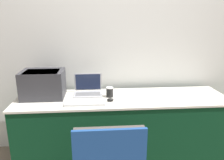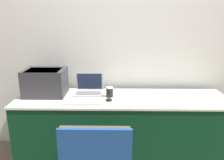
{
  "view_description": "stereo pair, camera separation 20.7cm",
  "coord_description": "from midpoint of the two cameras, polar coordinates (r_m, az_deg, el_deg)",
  "views": [
    {
      "loc": [
        -0.28,
        -1.84,
        1.54
      ],
      "look_at": [
        -0.11,
        0.31,
        0.94
      ],
      "focal_mm": 35.0,
      "sensor_mm": 36.0,
      "label": 1
    },
    {
      "loc": [
        -0.07,
        -1.84,
        1.54
      ],
      "look_at": [
        -0.11,
        0.31,
        0.94
      ],
      "focal_mm": 35.0,
      "sensor_mm": 36.0,
      "label": 2
    }
  ],
  "objects": [
    {
      "name": "coffee_cup",
      "position": [
        2.27,
        2.0,
        -3.18
      ],
      "size": [
        0.08,
        0.08,
        0.1
      ],
      "color": "black",
      "rests_on": "table"
    },
    {
      "name": "wall_back",
      "position": [
        2.55,
        4.97,
        10.19
      ],
      "size": [
        8.0,
        0.05,
        2.6
      ],
      "color": "silver",
      "rests_on": "ground_plane"
    },
    {
      "name": "laptop_left",
      "position": [
        2.37,
        -3.53,
        -2.43
      ],
      "size": [
        0.3,
        0.24,
        0.22
      ],
      "color": "#B7B7BC",
      "rests_on": "table"
    },
    {
      "name": "printer",
      "position": [
        2.38,
        -14.68,
        -0.33
      ],
      "size": [
        0.42,
        0.32,
        0.28
      ],
      "color": "#333338",
      "rests_on": "table"
    },
    {
      "name": "external_keyboard",
      "position": [
        2.14,
        -4.68,
        -5.59
      ],
      "size": [
        0.39,
        0.17,
        0.02
      ],
      "color": "silver",
      "rests_on": "table"
    },
    {
      "name": "mouse",
      "position": [
        2.16,
        1.95,
        -5.22
      ],
      "size": [
        0.07,
        0.04,
        0.03
      ],
      "color": "black",
      "rests_on": "table"
    },
    {
      "name": "table",
      "position": [
        2.43,
        5.1,
        -12.99
      ],
      "size": [
        2.19,
        0.59,
        0.76
      ],
      "color": "#0C381E",
      "rests_on": "ground_plane"
    }
  ]
}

